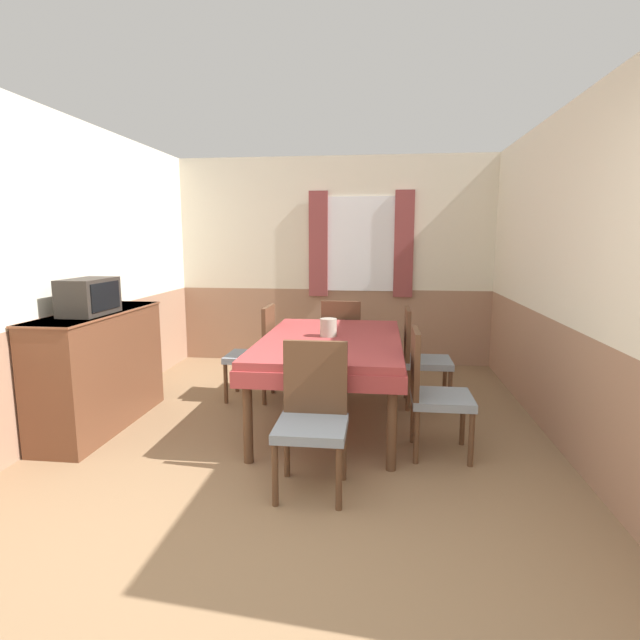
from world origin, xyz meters
name	(u,v)px	position (x,y,z in m)	size (l,w,h in m)	color
ground_plane	(232,615)	(0.00, 0.00, 0.00)	(16.00, 16.00, 0.00)	#846647
wall_back	(335,261)	(0.02, 4.51, 1.31)	(4.36, 0.10, 2.60)	silver
wall_left	(81,272)	(-2.01, 2.24, 1.30)	(0.05, 4.89, 2.60)	silver
wall_right	(562,276)	(2.01, 2.24, 1.30)	(0.05, 4.89, 2.60)	silver
dining_table	(331,349)	(0.19, 2.33, 0.65)	(1.20, 1.94, 0.75)	#9E3838
chair_right_near	(432,389)	(0.99, 1.77, 0.50)	(0.44, 0.44, 0.94)	brown
chair_head_window	(342,340)	(0.19, 3.50, 0.50)	(0.44, 0.44, 0.94)	brown
chair_left_far	(256,350)	(-0.61, 2.89, 0.50)	(0.44, 0.44, 0.94)	brown
chair_right_far	(420,354)	(0.99, 2.89, 0.50)	(0.44, 0.44, 0.94)	brown
chair_head_near	(313,413)	(0.19, 1.16, 0.50)	(0.44, 0.44, 0.94)	brown
sideboard	(100,369)	(-1.74, 2.00, 0.50)	(0.46, 1.45, 0.99)	brown
tv	(89,297)	(-1.70, 1.86, 1.13)	(0.29, 0.49, 0.29)	#2D2823
vase	(328,327)	(0.16, 2.38, 0.83)	(0.15, 0.15, 0.16)	#A39989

